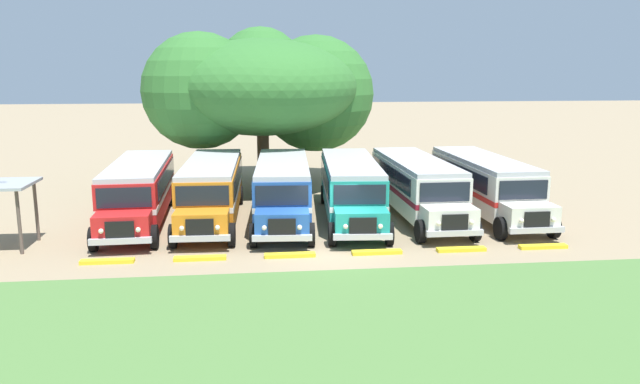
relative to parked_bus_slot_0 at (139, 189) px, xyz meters
The scene contains 15 objects.
ground_plane 10.54m from the parked_bus_slot_0, 34.96° to the right, with size 220.00×220.00×0.00m, color #937F60.
foreground_grass_strip 15.62m from the parked_bus_slot_0, 56.69° to the right, with size 80.00×9.19×0.01m, color #4C7538.
parked_bus_slot_0 is the anchor object (origin of this frame).
parked_bus_slot_1 3.45m from the parked_bus_slot_0, ahead, with size 2.94×10.87×2.82m.
parked_bus_slot_2 6.89m from the parked_bus_slot_0, ahead, with size 3.23×10.92×2.82m.
parked_bus_slot_3 10.23m from the parked_bus_slot_0, ahead, with size 3.40×10.95×2.82m.
parked_bus_slot_4 13.57m from the parked_bus_slot_0, ahead, with size 2.76×10.85×2.82m.
parked_bus_slot_5 17.11m from the parked_bus_slot_0, ahead, with size 2.80×10.85×2.82m.
curb_wheelstop_0 6.79m from the parked_bus_slot_0, 91.16° to the right, with size 2.00×0.36×0.15m, color yellow.
curb_wheelstop_1 7.56m from the parked_bus_slot_0, 63.27° to the right, with size 2.00×0.36×0.15m, color yellow.
curb_wheelstop_2 9.61m from the parked_bus_slot_0, 44.22° to the right, with size 2.00×0.36×0.15m, color yellow.
curb_wheelstop_3 12.31m from the parked_bus_slot_0, 32.81° to the right, with size 2.00×0.36×0.15m, color yellow.
curb_wheelstop_4 15.32m from the parked_bus_slot_0, 25.73° to the right, with size 2.00×0.36×0.15m, color yellow.
curb_wheelstop_5 18.50m from the parked_bus_slot_0, 21.05° to the right, with size 2.00×0.36×0.15m, color yellow.
broad_shade_tree 11.58m from the parked_bus_slot_0, 53.93° to the left, with size 14.11×12.40×9.88m.
Camera 1 is at (-3.18, -23.78, 7.25)m, focal length 34.60 mm.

